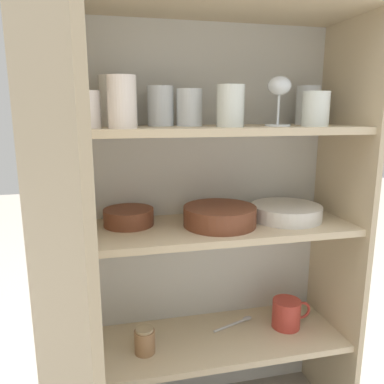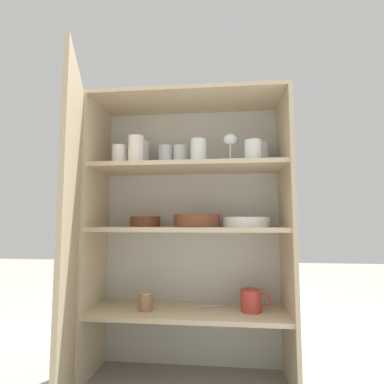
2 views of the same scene
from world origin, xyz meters
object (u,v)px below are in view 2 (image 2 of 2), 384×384
(coffee_mug_primary, at_px, (251,301))
(storage_jar, at_px, (145,302))
(plate_stack_white, at_px, (245,222))
(mixing_bowl_large, at_px, (197,220))
(serving_bowl_small, at_px, (145,221))

(coffee_mug_primary, relative_size, storage_jar, 1.69)
(plate_stack_white, distance_m, coffee_mug_primary, 0.35)
(mixing_bowl_large, bearing_deg, storage_jar, -175.08)
(mixing_bowl_large, bearing_deg, coffee_mug_primary, 2.83)
(mixing_bowl_large, xyz_separation_m, coffee_mug_primary, (0.24, 0.01, -0.36))
(plate_stack_white, height_order, serving_bowl_small, serving_bowl_small)
(mixing_bowl_large, xyz_separation_m, serving_bowl_small, (-0.26, 0.06, -0.00))
(mixing_bowl_large, relative_size, storage_jar, 2.71)
(mixing_bowl_large, distance_m, serving_bowl_small, 0.27)
(plate_stack_white, distance_m, mixing_bowl_large, 0.22)
(coffee_mug_primary, bearing_deg, mixing_bowl_large, -177.17)
(plate_stack_white, height_order, coffee_mug_primary, plate_stack_white)
(coffee_mug_primary, distance_m, storage_jar, 0.47)
(mixing_bowl_large, height_order, storage_jar, mixing_bowl_large)
(mixing_bowl_large, bearing_deg, plate_stack_white, 4.78)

